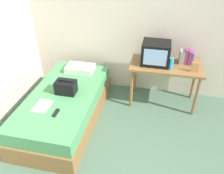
{
  "coord_description": "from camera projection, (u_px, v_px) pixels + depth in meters",
  "views": [
    {
      "loc": [
        0.39,
        -1.84,
        2.51
      ],
      "look_at": [
        -0.24,
        0.98,
        0.6
      ],
      "focal_mm": 36.97,
      "sensor_mm": 36.0,
      "label": 1
    }
  ],
  "objects": [
    {
      "name": "ground_plane",
      "position": [
        113.0,
        169.0,
        2.96
      ],
      "size": [
        8.0,
        8.0,
        0.0
      ],
      "primitive_type": "plane",
      "color": "#4C6B56"
    },
    {
      "name": "book_row",
      "position": [
        186.0,
        57.0,
        3.71
      ],
      "size": [
        0.21,
        0.16,
        0.24
      ],
      "color": "gray",
      "rests_on": "desk"
    },
    {
      "name": "picture_frame",
      "position": [
        195.0,
        67.0,
        3.49
      ],
      "size": [
        0.11,
        0.02,
        0.16
      ],
      "primitive_type": "cube",
      "color": "#B27F4C",
      "rests_on": "desk"
    },
    {
      "name": "magazine",
      "position": [
        42.0,
        106.0,
        3.22
      ],
      "size": [
        0.21,
        0.29,
        0.01
      ],
      "primitive_type": "cube",
      "color": "white",
      "rests_on": "bed"
    },
    {
      "name": "bed",
      "position": [
        65.0,
        107.0,
        3.63
      ],
      "size": [
        1.0,
        2.0,
        0.51
      ],
      "color": "olive",
      "rests_on": "ground"
    },
    {
      "name": "pillow",
      "position": [
        80.0,
        68.0,
        4.03
      ],
      "size": [
        0.48,
        0.31,
        0.1
      ],
      "primitive_type": "cube",
      "color": "silver",
      "rests_on": "bed"
    },
    {
      "name": "remote_silver",
      "position": [
        58.0,
        84.0,
        3.69
      ],
      "size": [
        0.04,
        0.14,
        0.02
      ],
      "primitive_type": "cube",
      "color": "#B7B7BC",
      "rests_on": "bed"
    },
    {
      "name": "water_bottle",
      "position": [
        171.0,
        64.0,
        3.56
      ],
      "size": [
        0.07,
        0.07,
        0.19
      ],
      "primitive_type": "cylinder",
      "color": "#3399DB",
      "rests_on": "desk"
    },
    {
      "name": "desk",
      "position": [
        166.0,
        70.0,
        3.79
      ],
      "size": [
        1.16,
        0.6,
        0.75
      ],
      "color": "olive",
      "rests_on": "ground"
    },
    {
      "name": "wall_back",
      "position": [
        139.0,
        21.0,
        3.86
      ],
      "size": [
        5.2,
        0.1,
        2.6
      ],
      "primitive_type": "cube",
      "color": "beige",
      "rests_on": "ground"
    },
    {
      "name": "handbag",
      "position": [
        66.0,
        87.0,
        3.44
      ],
      "size": [
        0.3,
        0.2,
        0.23
      ],
      "color": "black",
      "rests_on": "bed"
    },
    {
      "name": "remote_dark",
      "position": [
        56.0,
        113.0,
        3.09
      ],
      "size": [
        0.04,
        0.16,
        0.02
      ],
      "primitive_type": "cube",
      "color": "black",
      "rests_on": "bed"
    },
    {
      "name": "tv",
      "position": [
        156.0,
        53.0,
        3.67
      ],
      "size": [
        0.44,
        0.39,
        0.36
      ],
      "color": "black",
      "rests_on": "desk"
    }
  ]
}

